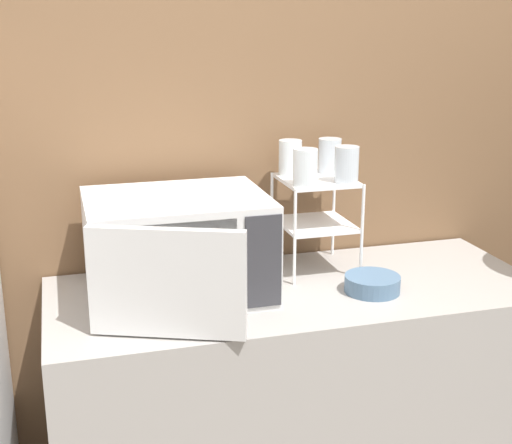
# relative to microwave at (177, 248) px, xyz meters

# --- Properties ---
(wall_back) EXTENTS (8.00, 0.06, 2.60)m
(wall_back) POSITION_rel_microwave_xyz_m (0.37, 0.32, 0.21)
(wall_back) COLOR brown
(wall_back) RESTS_ON ground_plane
(counter) EXTENTS (1.56, 0.64, 0.93)m
(counter) POSITION_rel_microwave_xyz_m (0.37, -0.04, -0.62)
(counter) COLOR #9E9993
(counter) RESTS_ON ground_plane
(microwave) EXTENTS (0.55, 0.61, 0.31)m
(microwave) POSITION_rel_microwave_xyz_m (0.00, 0.00, 0.00)
(microwave) COLOR silver
(microwave) RESTS_ON counter
(dish_rack) EXTENTS (0.24, 0.26, 0.31)m
(dish_rack) POSITION_rel_microwave_xyz_m (0.49, 0.12, 0.07)
(dish_rack) COLOR white
(dish_rack) RESTS_ON counter
(glass_front_left) EXTENTS (0.08, 0.08, 0.12)m
(glass_front_left) POSITION_rel_microwave_xyz_m (0.42, 0.03, 0.22)
(glass_front_left) COLOR silver
(glass_front_left) RESTS_ON dish_rack
(glass_back_right) EXTENTS (0.08, 0.08, 0.12)m
(glass_back_right) POSITION_rel_microwave_xyz_m (0.56, 0.19, 0.22)
(glass_back_right) COLOR silver
(glass_back_right) RESTS_ON dish_rack
(glass_front_right) EXTENTS (0.08, 0.08, 0.12)m
(glass_front_right) POSITION_rel_microwave_xyz_m (0.56, 0.04, 0.22)
(glass_front_right) COLOR silver
(glass_front_right) RESTS_ON dish_rack
(glass_back_left) EXTENTS (0.08, 0.08, 0.12)m
(glass_back_left) POSITION_rel_microwave_xyz_m (0.42, 0.20, 0.22)
(glass_back_left) COLOR silver
(glass_back_left) RESTS_ON dish_rack
(bowl) EXTENTS (0.17, 0.17, 0.05)m
(bowl) POSITION_rel_microwave_xyz_m (0.59, -0.13, -0.13)
(bowl) COLOR slate
(bowl) RESTS_ON counter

